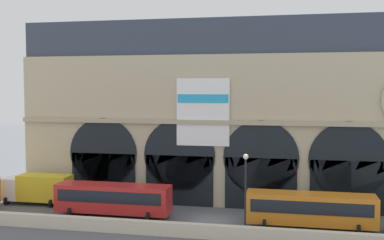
# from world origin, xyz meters

# --- Properties ---
(ground_plane) EXTENTS (200.00, 200.00, 0.00)m
(ground_plane) POSITION_xyz_m (0.00, 0.00, 0.00)
(ground_plane) COLOR #54565B
(quay_parapet_wall) EXTENTS (90.00, 0.70, 1.14)m
(quay_parapet_wall) POSITION_xyz_m (0.00, -5.10, 0.57)
(quay_parapet_wall) COLOR beige
(quay_parapet_wall) RESTS_ON ground
(station_building) EXTENTS (43.61, 6.22, 19.42)m
(station_building) POSITION_xyz_m (0.03, 7.90, 9.47)
(station_building) COLOR #BCAD8C
(station_building) RESTS_ON ground
(box_truck_west) EXTENTS (7.50, 2.91, 3.12)m
(box_truck_west) POSITION_xyz_m (-19.03, 2.53, 1.70)
(box_truck_west) COLOR white
(box_truck_west) RESTS_ON ground
(bus_midwest) EXTENTS (11.00, 3.25, 3.10)m
(bus_midwest) POSITION_xyz_m (-9.35, -0.58, 1.78)
(bus_midwest) COLOR red
(bus_midwest) RESTS_ON ground
(bus_mideast) EXTENTS (11.00, 3.25, 3.10)m
(bus_mideast) POSITION_xyz_m (8.82, -0.81, 1.78)
(bus_mideast) COLOR orange
(bus_mideast) RESTS_ON ground
(street_lamp_quayside) EXTENTS (0.44, 0.44, 6.90)m
(street_lamp_quayside) POSITION_xyz_m (3.53, -4.30, 4.41)
(street_lamp_quayside) COLOR black
(street_lamp_quayside) RESTS_ON ground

